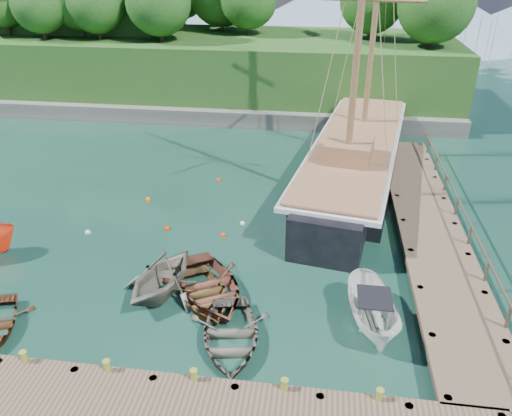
# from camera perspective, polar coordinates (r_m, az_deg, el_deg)

# --- Properties ---
(ground) EXTENTS (160.00, 160.00, 0.00)m
(ground) POSITION_cam_1_polar(r_m,az_deg,el_deg) (22.08, -8.82, -9.76)
(ground) COLOR #13332A
(ground) RESTS_ON ground
(dock_east) EXTENTS (3.20, 24.00, 1.10)m
(dock_east) POSITION_cam_1_polar(r_m,az_deg,el_deg) (27.57, 19.09, -1.77)
(dock_east) COLOR #4C392D
(dock_east) RESTS_ON ground
(bollard_0) EXTENTS (0.26, 0.26, 0.45)m
(bollard_0) POSITION_cam_1_polar(r_m,az_deg,el_deg) (20.13, -24.53, -16.89)
(bollard_0) COLOR olive
(bollard_0) RESTS_ON ground
(bollard_1) EXTENTS (0.26, 0.26, 0.45)m
(bollard_1) POSITION_cam_1_polar(r_m,az_deg,el_deg) (18.87, -16.31, -18.67)
(bollard_1) COLOR olive
(bollard_1) RESTS_ON ground
(bollard_2) EXTENTS (0.26, 0.26, 0.45)m
(bollard_2) POSITION_cam_1_polar(r_m,az_deg,el_deg) (18.03, -6.96, -20.22)
(bollard_2) COLOR olive
(bollard_2) RESTS_ON ground
(bollard_3) EXTENTS (0.26, 0.26, 0.45)m
(bollard_3) POSITION_cam_1_polar(r_m,az_deg,el_deg) (17.67, 3.21, -21.32)
(bollard_3) COLOR olive
(bollard_3) RESTS_ON ground
(bollard_4) EXTENTS (0.26, 0.26, 0.45)m
(bollard_4) POSITION_cam_1_polar(r_m,az_deg,el_deg) (17.81, 13.62, -21.80)
(bollard_4) COLOR olive
(bollard_4) RESTS_ON ground
(rowboat_1) EXTENTS (4.69, 5.06, 2.19)m
(rowboat_1) POSITION_cam_1_polar(r_m,az_deg,el_deg) (22.26, -10.58, -9.58)
(rowboat_1) COLOR slate
(rowboat_1) RESTS_ON ground
(rowboat_2) EXTENTS (4.45, 4.92, 0.83)m
(rowboat_2) POSITION_cam_1_polar(r_m,az_deg,el_deg) (21.62, -5.94, -10.47)
(rowboat_2) COLOR brown
(rowboat_2) RESTS_ON ground
(rowboat_3) EXTENTS (3.95, 4.97, 0.93)m
(rowboat_3) POSITION_cam_1_polar(r_m,az_deg,el_deg) (19.60, -2.97, -15.15)
(rowboat_3) COLOR #585249
(rowboat_3) RESTS_ON ground
(rowboat_4) EXTENTS (5.60, 6.10, 1.03)m
(rowboat_4) POSITION_cam_1_polar(r_m,az_deg,el_deg) (21.93, -5.31, -9.81)
(rowboat_4) COLOR brown
(rowboat_4) RESTS_ON ground
(cabin_boat_white) EXTENTS (2.35, 4.59, 1.69)m
(cabin_boat_white) POSITION_cam_1_polar(r_m,az_deg,el_deg) (20.77, 12.99, -13.04)
(cabin_boat_white) COLOR white
(cabin_boat_white) RESTS_ON ground
(schooner) EXTENTS (8.34, 27.31, 20.11)m
(schooner) POSITION_cam_1_polar(r_m,az_deg,el_deg) (32.41, 11.15, 5.13)
(schooner) COLOR black
(schooner) RESTS_ON ground
(mooring_buoy_0) EXTENTS (0.31, 0.31, 0.31)m
(mooring_buoy_0) POSITION_cam_1_polar(r_m,az_deg,el_deg) (27.59, -18.66, -2.71)
(mooring_buoy_0) COLOR silver
(mooring_buoy_0) RESTS_ON ground
(mooring_buoy_1) EXTENTS (0.33, 0.33, 0.33)m
(mooring_buoy_1) POSITION_cam_1_polar(r_m,az_deg,el_deg) (26.89, -10.13, -2.40)
(mooring_buoy_1) COLOR #D33200
(mooring_buoy_1) RESTS_ON ground
(mooring_buoy_2) EXTENTS (0.30, 0.30, 0.30)m
(mooring_buoy_2) POSITION_cam_1_polar(r_m,az_deg,el_deg) (25.95, -3.76, -3.18)
(mooring_buoy_2) COLOR #E13C01
(mooring_buoy_2) RESTS_ON ground
(mooring_buoy_3) EXTENTS (0.28, 0.28, 0.28)m
(mooring_buoy_3) POSITION_cam_1_polar(r_m,az_deg,el_deg) (26.98, -1.55, -1.82)
(mooring_buoy_3) COLOR white
(mooring_buoy_3) RESTS_ON ground
(mooring_buoy_4) EXTENTS (0.36, 0.36, 0.36)m
(mooring_buoy_4) POSITION_cam_1_polar(r_m,az_deg,el_deg) (30.13, -12.19, 0.88)
(mooring_buoy_4) COLOR #E65F00
(mooring_buoy_4) RESTS_ON ground
(mooring_buoy_5) EXTENTS (0.32, 0.32, 0.32)m
(mooring_buoy_5) POSITION_cam_1_polar(r_m,az_deg,el_deg) (32.02, -4.24, 3.13)
(mooring_buoy_5) COLOR red
(mooring_buoy_5) RESTS_ON ground
(headland) EXTENTS (51.00, 19.31, 12.90)m
(headland) POSITION_cam_1_polar(r_m,az_deg,el_deg) (52.05, -13.84, 18.49)
(headland) COLOR #474744
(headland) RESTS_ON ground
(distant_ridge) EXTENTS (117.00, 40.00, 10.00)m
(distant_ridge) POSITION_cam_1_polar(r_m,az_deg,el_deg) (87.12, 7.45, 21.73)
(distant_ridge) COLOR #728CA5
(distant_ridge) RESTS_ON ground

